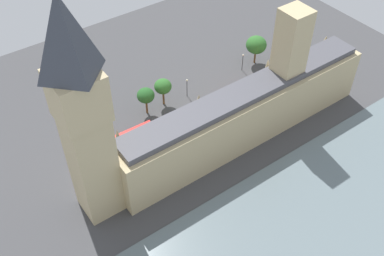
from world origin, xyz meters
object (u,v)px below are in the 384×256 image
Objects in this scene: pedestrian_leading at (161,150)px; street_lamp_slot_11 at (187,84)px; plane_tree_by_river_gate at (163,87)px; car_blue_under_trees at (217,110)px; car_black_far_end at (176,127)px; plane_tree_opposite_hall at (256,45)px; double_decker_bus_trailing at (135,136)px; clock_tower at (82,115)px; street_lamp_slot_10 at (243,59)px; parliament_building at (249,110)px; car_silver_midblock at (197,115)px; double_decker_bus_corner at (248,88)px; plane_tree_kerbside at (146,96)px; car_white_near_tower at (276,72)px.

pedestrian_leading is 23.68m from street_lamp_slot_11.
plane_tree_by_river_gate reaches higher than street_lamp_slot_11.
car_blue_under_trees is at bearing -166.11° from street_lamp_slot_11.
plane_tree_opposite_hall reaches higher than car_black_far_end.
double_decker_bus_trailing is at bearing 100.50° from plane_tree_opposite_hall.
clock_tower is 9.20× the size of street_lamp_slot_10.
plane_tree_opposite_hall is at bearing -87.68° from street_lamp_slot_11.
clock_tower is at bearing 109.28° from street_lamp_slot_10.
parliament_building reaches higher than car_silver_midblock.
car_silver_midblock is (1.31, 5.69, -0.01)m from car_blue_under_trees.
plane_tree_by_river_gate is (11.05, 22.23, 3.73)m from double_decker_bus_corner.
car_silver_midblock is at bearing -156.46° from plane_tree_by_river_gate.
clock_tower is 5.16× the size of double_decker_bus_corner.
plane_tree_kerbside is (11.16, 16.07, 5.34)m from car_blue_under_trees.
street_lamp_slot_10 is (-0.69, -28.73, -2.19)m from plane_tree_by_river_gate.
pedestrian_leading is at bearing 108.97° from plane_tree_opposite_hall.
street_lamp_slot_11 is at bearing -92.05° from plane_tree_kerbside.
plane_tree_kerbside is (8.54, -8.83, 3.60)m from double_decker_bus_trailing.
car_white_near_tower and car_black_far_end have the same top height.
plane_tree_opposite_hall reaches higher than double_decker_bus_corner.
clock_tower is 32.54× the size of pedestrian_leading.
street_lamp_slot_10 is (7.79, 7.32, 3.28)m from car_white_near_tower.
car_black_far_end is 0.48× the size of plane_tree_opposite_hall.
car_white_near_tower is at bearing -104.85° from street_lamp_slot_11.
double_decker_bus_corner is at bearing 147.87° from street_lamp_slot_10.
parliament_building is 1.35× the size of clock_tower.
plane_tree_kerbside is (21.22, -25.31, -21.96)m from clock_tower.
parliament_building is at bearing 142.16° from street_lamp_slot_10.
double_decker_bus_trailing reaches higher than car_blue_under_trees.
car_black_far_end is 2.67× the size of pedestrian_leading.
car_white_near_tower is at bearing 95.69° from car_silver_midblock.
clock_tower is at bearing 129.08° from double_decker_bus_trailing.
street_lamp_slot_11 is (-0.23, 21.20, 0.05)m from street_lamp_slot_10.
car_blue_under_trees is (11.74, 0.96, -7.96)m from parliament_building.
double_decker_bus_trailing is (2.62, 24.90, 1.74)m from car_blue_under_trees.
street_lamp_slot_10 is at bearing 149.34° from double_decker_bus_corner.
street_lamp_slot_11 is (-0.48, -13.43, -2.01)m from plane_tree_kerbside.
car_white_near_tower is 47.40m from pedestrian_leading.
plane_tree_kerbside reaches higher than pedestrian_leading.
clock_tower is at bearing 87.72° from parliament_building.
clock_tower is 5.16× the size of double_decker_bus_trailing.
parliament_building reaches higher than car_white_near_tower.
parliament_building is 17.69m from double_decker_bus_corner.
car_white_near_tower is 2.80× the size of pedestrian_leading.
plane_tree_kerbside reaches higher than double_decker_bus_corner.
clock_tower is 34.73m from pedestrian_leading.
car_black_far_end is (0.68, 13.34, -0.00)m from car_blue_under_trees.
double_decker_bus_trailing is at bearing 60.95° from parliament_building.
double_decker_bus_corner is 25.10m from plane_tree_by_river_gate.
clock_tower is 11.37× the size of car_blue_under_trees.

